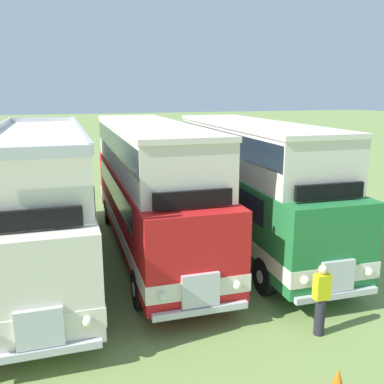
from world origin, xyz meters
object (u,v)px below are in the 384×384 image
at_px(bus_seventh_in_row, 43,197).
at_px(marshal_person, 321,299).
at_px(bus_eighth_in_row, 150,182).
at_px(cone_near_end, 338,382).
at_px(bus_ninth_in_row, 251,180).

height_order(bus_seventh_in_row, marshal_person, bus_seventh_in_row).
bearing_deg(bus_seventh_in_row, bus_eighth_in_row, 9.91).
relative_size(bus_seventh_in_row, cone_near_end, 19.50).
xyz_separation_m(bus_seventh_in_row, marshal_person, (5.99, -5.94, -1.47)).
bearing_deg(bus_eighth_in_row, bus_ninth_in_row, -10.99).
bearing_deg(marshal_person, bus_eighth_in_row, 110.72).
distance_m(bus_ninth_in_row, marshal_person, 6.16).
relative_size(bus_seventh_in_row, bus_ninth_in_row, 1.06).
bearing_deg(bus_seventh_in_row, bus_ninth_in_row, -0.56).
xyz_separation_m(bus_seventh_in_row, bus_eighth_in_row, (3.51, 0.61, 0.11)).
distance_m(bus_seventh_in_row, marshal_person, 8.56).
bearing_deg(cone_near_end, bus_seventh_in_row, 123.04).
height_order(cone_near_end, marshal_person, marshal_person).
relative_size(bus_seventh_in_row, bus_eighth_in_row, 0.99).
bearing_deg(bus_ninth_in_row, bus_seventh_in_row, 179.44).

